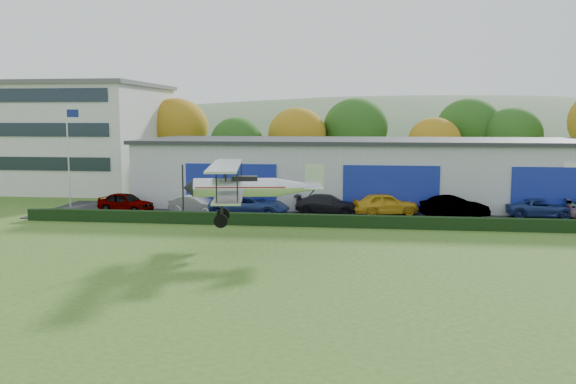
# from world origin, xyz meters

# --- Properties ---
(ground) EXTENTS (300.00, 300.00, 0.00)m
(ground) POSITION_xyz_m (0.00, 0.00, 0.00)
(ground) COLOR #32611E
(ground) RESTS_ON ground
(apron) EXTENTS (48.00, 9.00, 0.05)m
(apron) POSITION_xyz_m (3.00, 21.00, 0.03)
(apron) COLOR black
(apron) RESTS_ON ground
(hedge) EXTENTS (46.00, 0.60, 0.80)m
(hedge) POSITION_xyz_m (3.00, 16.20, 0.40)
(hedge) COLOR black
(hedge) RESTS_ON ground
(hangar) EXTENTS (40.60, 12.60, 5.30)m
(hangar) POSITION_xyz_m (5.00, 27.98, 2.66)
(hangar) COLOR #B2B7BC
(hangar) RESTS_ON ground
(office_block) EXTENTS (20.60, 15.60, 10.40)m
(office_block) POSITION_xyz_m (-28.00, 35.00, 5.21)
(office_block) COLOR silver
(office_block) RESTS_ON ground
(flagpole) EXTENTS (1.05, 0.10, 8.00)m
(flagpole) POSITION_xyz_m (-19.88, 22.00, 4.78)
(flagpole) COLOR silver
(flagpole) RESTS_ON ground
(tree_belt) EXTENTS (75.70, 13.22, 10.12)m
(tree_belt) POSITION_xyz_m (0.85, 40.62, 5.61)
(tree_belt) COLOR #3D2614
(tree_belt) RESTS_ON ground
(distant_hills) EXTENTS (430.00, 196.00, 56.00)m
(distant_hills) POSITION_xyz_m (-4.38, 140.00, -13.05)
(distant_hills) COLOR #4C6642
(distant_hills) RESTS_ON ground
(car_0) EXTENTS (4.63, 2.84, 1.47)m
(car_0) POSITION_xyz_m (-14.60, 20.04, 0.79)
(car_0) COLOR gray
(car_0) RESTS_ON apron
(car_1) EXTENTS (4.50, 2.86, 1.40)m
(car_1) POSITION_xyz_m (-9.07, 19.85, 0.75)
(car_1) COLOR silver
(car_1) RESTS_ON apron
(car_2) EXTENTS (5.83, 2.93, 1.58)m
(car_2) POSITION_xyz_m (-5.03, 19.31, 0.84)
(car_2) COLOR navy
(car_2) RESTS_ON apron
(car_3) EXTENTS (4.95, 2.42, 1.39)m
(car_3) POSITION_xyz_m (0.40, 21.43, 0.74)
(car_3) COLOR black
(car_3) RESTS_ON apron
(car_4) EXTENTS (5.05, 3.09, 1.61)m
(car_4) POSITION_xyz_m (4.61, 21.29, 0.85)
(car_4) COLOR gold
(car_4) RESTS_ON apron
(car_5) EXTENTS (4.90, 2.53, 1.54)m
(car_5) POSITION_xyz_m (9.42, 20.66, 0.82)
(car_5) COLOR gray
(car_5) RESTS_ON apron
(car_6) EXTENTS (4.78, 2.22, 1.32)m
(car_6) POSITION_xyz_m (15.52, 21.63, 0.71)
(car_6) COLOR navy
(car_6) RESTS_ON apron
(biplane) EXTENTS (7.71, 8.81, 3.27)m
(biplane) POSITION_xyz_m (-3.22, 9.22, 3.44)
(biplane) COLOR silver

